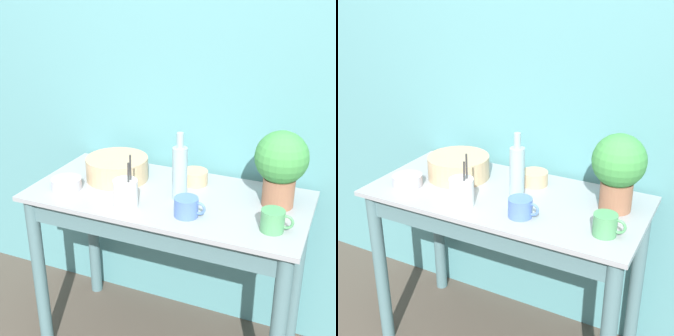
% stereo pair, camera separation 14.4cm
% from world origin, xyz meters
% --- Properties ---
extents(wall_back, '(6.00, 0.05, 2.40)m').
position_xyz_m(wall_back, '(0.00, 0.62, 1.20)').
color(wall_back, teal).
rests_on(wall_back, ground_plane).
extents(counter_table, '(1.18, 0.56, 0.81)m').
position_xyz_m(counter_table, '(0.00, 0.26, 0.62)').
color(counter_table, slate).
rests_on(counter_table, ground_plane).
extents(potted_plant, '(0.21, 0.21, 0.31)m').
position_xyz_m(potted_plant, '(0.44, 0.36, 0.99)').
color(potted_plant, '#8C5B42').
rests_on(potted_plant, counter_table).
extents(bowl_wash_large, '(0.28, 0.28, 0.10)m').
position_xyz_m(bowl_wash_large, '(-0.28, 0.34, 0.86)').
color(bowl_wash_large, tan).
rests_on(bowl_wash_large, counter_table).
extents(bottle_tall, '(0.06, 0.06, 0.29)m').
position_xyz_m(bottle_tall, '(0.06, 0.26, 0.93)').
color(bottle_tall, '#93B2BC').
rests_on(bottle_tall, counter_table).
extents(mug_green, '(0.12, 0.09, 0.08)m').
position_xyz_m(mug_green, '(0.47, 0.15, 0.85)').
color(mug_green, '#4C935B').
rests_on(mug_green, counter_table).
extents(mug_blue, '(0.13, 0.09, 0.08)m').
position_xyz_m(mug_blue, '(0.14, 0.13, 0.85)').
color(mug_blue, '#4C70B7').
rests_on(mug_blue, counter_table).
extents(bowl_small_steel, '(0.13, 0.13, 0.05)m').
position_xyz_m(bowl_small_steel, '(-0.43, 0.16, 0.83)').
color(bowl_small_steel, '#A8A8B2').
rests_on(bowl_small_steel, counter_table).
extents(bowl_small_tan, '(0.12, 0.12, 0.06)m').
position_xyz_m(bowl_small_tan, '(0.06, 0.43, 0.84)').
color(bowl_small_tan, tan).
rests_on(bowl_small_tan, counter_table).
extents(utensil_cup, '(0.10, 0.10, 0.22)m').
position_xyz_m(utensil_cup, '(-0.11, 0.11, 0.87)').
color(utensil_cup, silver).
rests_on(utensil_cup, counter_table).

